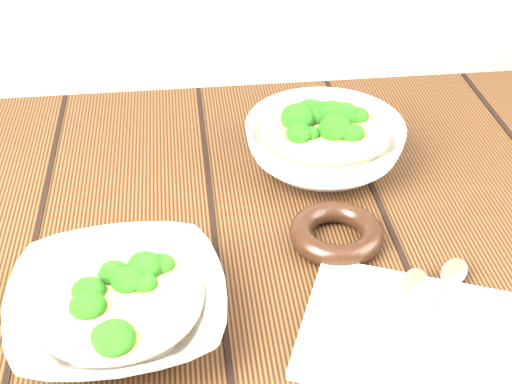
# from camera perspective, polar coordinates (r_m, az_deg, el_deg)

# --- Properties ---
(table) EXTENTS (1.20, 0.80, 0.75)m
(table) POSITION_cam_1_polar(r_m,az_deg,el_deg) (0.86, -1.48, -11.27)
(table) COLOR #3A2310
(table) RESTS_ON ground
(soup_bowl_front) EXTENTS (0.22, 0.22, 0.06)m
(soup_bowl_front) POSITION_cam_1_polar(r_m,az_deg,el_deg) (0.69, -10.95, -9.02)
(soup_bowl_front) COLOR silver
(soup_bowl_front) RESTS_ON table
(soup_bowl_back) EXTENTS (0.24, 0.24, 0.07)m
(soup_bowl_back) POSITION_cam_1_polar(r_m,az_deg,el_deg) (0.90, 5.47, 3.87)
(soup_bowl_back) COLOR silver
(soup_bowl_back) RESTS_ON table
(trivet) EXTENTS (0.12, 0.12, 0.03)m
(trivet) POSITION_cam_1_polar(r_m,az_deg,el_deg) (0.79, 6.45, -3.31)
(trivet) COLOR black
(trivet) RESTS_ON table
(napkin) EXTENTS (0.24, 0.22, 0.01)m
(napkin) POSITION_cam_1_polar(r_m,az_deg,el_deg) (0.70, 12.00, -11.06)
(napkin) COLOR beige
(napkin) RESTS_ON table
(spoon_left) EXTENTS (0.10, 0.15, 0.01)m
(spoon_left) POSITION_cam_1_polar(r_m,az_deg,el_deg) (0.72, 11.90, -8.68)
(spoon_left) COLOR #A49F90
(spoon_left) RESTS_ON napkin
(spoon_right) EXTENTS (0.11, 0.14, 0.01)m
(spoon_right) POSITION_cam_1_polar(r_m,az_deg,el_deg) (0.74, 14.85, -7.61)
(spoon_right) COLOR #A49F90
(spoon_right) RESTS_ON napkin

